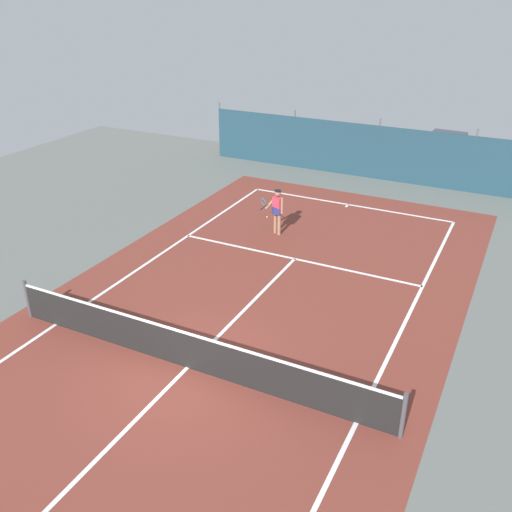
{
  "coord_description": "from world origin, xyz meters",
  "views": [
    {
      "loc": [
        6.28,
        -8.94,
        8.24
      ],
      "look_at": [
        -0.41,
        4.4,
        0.9
      ],
      "focal_mm": 39.85,
      "sensor_mm": 36.0,
      "label": 1
    }
  ],
  "objects_px": {
    "tennis_net": "(187,350)",
    "tennis_player": "(277,209)",
    "parked_car": "(444,152)",
    "tennis_ball_near_player": "(267,217)"
  },
  "relations": [
    {
      "from": "tennis_player",
      "to": "parked_car",
      "type": "bearing_deg",
      "value": -86.86
    },
    {
      "from": "tennis_net",
      "to": "tennis_player",
      "type": "height_order",
      "value": "tennis_player"
    },
    {
      "from": "tennis_ball_near_player",
      "to": "parked_car",
      "type": "bearing_deg",
      "value": 62.33
    },
    {
      "from": "tennis_net",
      "to": "tennis_player",
      "type": "relative_size",
      "value": 6.17
    },
    {
      "from": "tennis_player",
      "to": "parked_car",
      "type": "xyz_separation_m",
      "value": [
        3.88,
        10.41,
        -0.12
      ]
    },
    {
      "from": "tennis_net",
      "to": "tennis_player",
      "type": "bearing_deg",
      "value": 99.81
    },
    {
      "from": "tennis_player",
      "to": "tennis_ball_near_player",
      "type": "bearing_deg",
      "value": -27.9
    },
    {
      "from": "tennis_net",
      "to": "parked_car",
      "type": "height_order",
      "value": "parked_car"
    },
    {
      "from": "tennis_net",
      "to": "parked_car",
      "type": "bearing_deg",
      "value": 82.27
    },
    {
      "from": "tennis_ball_near_player",
      "to": "parked_car",
      "type": "height_order",
      "value": "parked_car"
    }
  ]
}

